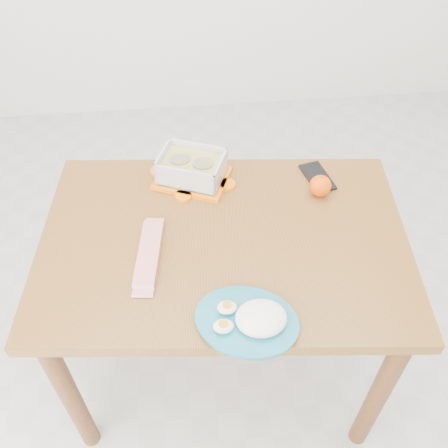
{
  "coord_description": "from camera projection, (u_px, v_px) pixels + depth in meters",
  "views": [
    {
      "loc": [
        -0.24,
        -1.04,
        1.85
      ],
      "look_at": [
        -0.15,
        -0.08,
        0.81
      ],
      "focal_mm": 40.0,
      "sensor_mm": 36.0,
      "label": 1
    }
  ],
  "objects": [
    {
      "name": "candy_bar",
      "position": [
        149.0,
        254.0,
        1.41
      ],
      "size": [
        0.09,
        0.24,
        0.02
      ],
      "primitive_type": "cube",
      "rotation": [
        0.0,
        0.0,
        1.44
      ],
      "color": "red",
      "rests_on": "dining_table"
    },
    {
      "name": "food_container",
      "position": [
        192.0,
        168.0,
        1.61
      ],
      "size": [
        0.28,
        0.25,
        0.1
      ],
      "rotation": [
        0.0,
        0.0,
        -0.38
      ],
      "color": "orange",
      "rests_on": "dining_table"
    },
    {
      "name": "rice_plate",
      "position": [
        251.0,
        319.0,
        1.25
      ],
      "size": [
        0.34,
        0.34,
        0.07
      ],
      "rotation": [
        0.0,
        0.0,
        -0.36
      ],
      "color": "#176880",
      "rests_on": "dining_table"
    },
    {
      "name": "dining_table",
      "position": [
        224.0,
        262.0,
        1.55
      ],
      "size": [
        1.14,
        0.82,
        0.75
      ],
      "rotation": [
        0.0,
        0.0,
        -0.09
      ],
      "color": "brown",
      "rests_on": "ground"
    },
    {
      "name": "orange_fruit",
      "position": [
        320.0,
        186.0,
        1.57
      ],
      "size": [
        0.07,
        0.07,
        0.07
      ],
      "primitive_type": "sphere",
      "color": "#FF6705",
      "rests_on": "dining_table"
    },
    {
      "name": "ground",
      "position": [
        257.0,
        341.0,
        2.07
      ],
      "size": [
        3.5,
        3.5,
        0.0
      ],
      "primitive_type": "plane",
      "color": "#B7B7B2",
      "rests_on": "ground"
    },
    {
      "name": "smartphone",
      "position": [
        317.0,
        177.0,
        1.64
      ],
      "size": [
        0.1,
        0.16,
        0.01
      ],
      "primitive_type": "cube",
      "rotation": [
        0.0,
        0.0,
        0.22
      ],
      "color": "black",
      "rests_on": "dining_table"
    }
  ]
}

